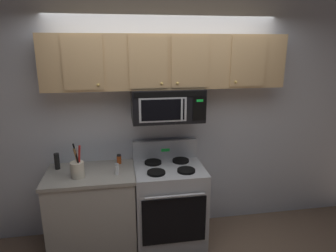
# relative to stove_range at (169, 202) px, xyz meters

# --- Properties ---
(back_wall) EXTENTS (5.20, 0.10, 2.70)m
(back_wall) POSITION_rel_stove_range_xyz_m (0.00, 0.37, 0.88)
(back_wall) COLOR silver
(back_wall) RESTS_ON ground_plane
(stove_range) EXTENTS (0.76, 0.69, 1.12)m
(stove_range) POSITION_rel_stove_range_xyz_m (0.00, 0.00, 0.00)
(stove_range) COLOR #B7BABF
(stove_range) RESTS_ON ground_plane
(over_range_microwave) EXTENTS (0.76, 0.43, 0.35)m
(over_range_microwave) POSITION_rel_stove_range_xyz_m (-0.00, 0.12, 1.11)
(over_range_microwave) COLOR black
(upper_cabinets) EXTENTS (2.50, 0.36, 0.55)m
(upper_cabinets) POSITION_rel_stove_range_xyz_m (-0.00, 0.15, 1.56)
(upper_cabinets) COLOR tan
(counter_segment) EXTENTS (0.93, 0.65, 0.90)m
(counter_segment) POSITION_rel_stove_range_xyz_m (-0.84, 0.01, -0.02)
(counter_segment) COLOR #BCB7AD
(counter_segment) RESTS_ON ground_plane
(utensil_crock_cream) EXTENTS (0.14, 0.14, 0.36)m
(utensil_crock_cream) POSITION_rel_stove_range_xyz_m (-0.95, -0.10, 0.53)
(utensil_crock_cream) COLOR beige
(utensil_crock_cream) RESTS_ON counter_segment
(salt_shaker) EXTENTS (0.05, 0.05, 0.12)m
(salt_shaker) POSITION_rel_stove_range_xyz_m (-0.56, -0.10, 0.49)
(salt_shaker) COLOR white
(salt_shaker) RESTS_ON counter_segment
(pepper_mill) EXTENTS (0.05, 0.05, 0.18)m
(pepper_mill) POSITION_rel_stove_range_xyz_m (-1.19, 0.15, 0.52)
(pepper_mill) COLOR black
(pepper_mill) RESTS_ON counter_segment
(spice_jar) EXTENTS (0.05, 0.05, 0.10)m
(spice_jar) POSITION_rel_stove_range_xyz_m (-0.54, 0.20, 0.48)
(spice_jar) COLOR #C64C19
(spice_jar) RESTS_ON counter_segment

